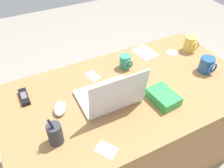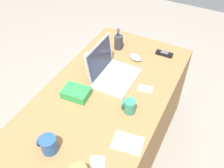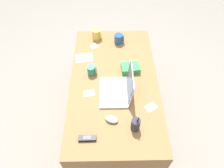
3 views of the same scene
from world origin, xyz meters
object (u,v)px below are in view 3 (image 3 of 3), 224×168
(computer_mouse, at_px, (111,119))
(snack_bag, at_px, (130,68))
(laptop, at_px, (119,89))
(coffee_mug_tall, at_px, (92,70))
(coffee_mug_white, at_px, (119,39))
(cordless_phone, at_px, (87,138))
(pen_holder, at_px, (136,124))
(coffee_mug_spare, at_px, (97,34))

(computer_mouse, height_order, snack_bag, snack_bag)
(laptop, bearing_deg, coffee_mug_tall, -133.45)
(coffee_mug_tall, relative_size, snack_bag, 0.53)
(coffee_mug_white, distance_m, coffee_mug_tall, 0.52)
(coffee_mug_tall, height_order, cordless_phone, coffee_mug_tall)
(coffee_mug_tall, relative_size, pen_holder, 0.51)
(coffee_mug_white, relative_size, cordless_phone, 0.76)
(computer_mouse, height_order, pen_holder, pen_holder)
(computer_mouse, relative_size, coffee_mug_white, 1.06)
(coffee_mug_tall, xyz_separation_m, pen_holder, (0.57, 0.36, 0.01))
(computer_mouse, distance_m, cordless_phone, 0.24)
(computer_mouse, xyz_separation_m, coffee_mug_tall, (-0.50, -0.17, 0.03))
(coffee_mug_white, distance_m, snack_bag, 0.42)
(coffee_mug_spare, bearing_deg, coffee_mug_tall, -3.38)
(coffee_mug_white, xyz_separation_m, cordless_phone, (1.10, -0.27, -0.04))
(snack_bag, bearing_deg, coffee_mug_tall, -83.74)
(coffee_mug_tall, height_order, pen_holder, pen_holder)
(coffee_mug_tall, height_order, coffee_mug_spare, coffee_mug_spare)
(coffee_mug_spare, distance_m, cordless_phone, 1.17)
(laptop, relative_size, cordless_phone, 2.47)
(coffee_mug_spare, bearing_deg, snack_bag, 34.74)
(coffee_mug_white, distance_m, pen_holder, 1.02)
(laptop, distance_m, coffee_mug_spare, 0.77)
(computer_mouse, height_order, cordless_phone, computer_mouse)
(pen_holder, bearing_deg, coffee_mug_tall, -148.05)
(coffee_mug_tall, bearing_deg, cordless_phone, -0.55)
(cordless_phone, bearing_deg, coffee_mug_spare, 178.20)
(coffee_mug_spare, xyz_separation_m, cordless_phone, (1.17, -0.04, -0.04))
(snack_bag, bearing_deg, pen_holder, -0.65)
(coffee_mug_spare, xyz_separation_m, pen_holder, (1.09, 0.32, 0.00))
(pen_holder, height_order, snack_bag, pen_holder)
(coffee_mug_white, xyz_separation_m, pen_holder, (1.02, 0.09, 0.01))
(laptop, xyz_separation_m, computer_mouse, (0.27, -0.07, -0.03))
(computer_mouse, distance_m, coffee_mug_tall, 0.53)
(coffee_mug_spare, relative_size, snack_bag, 0.64)
(cordless_phone, bearing_deg, coffee_mug_tall, 179.45)
(laptop, distance_m, coffee_mug_tall, 0.33)
(cordless_phone, relative_size, pen_holder, 0.75)
(coffee_mug_white, height_order, cordless_phone, coffee_mug_white)
(coffee_mug_white, distance_m, cordless_phone, 1.13)
(coffee_mug_spare, bearing_deg, cordless_phone, -1.80)
(coffee_mug_spare, bearing_deg, coffee_mug_white, 72.97)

